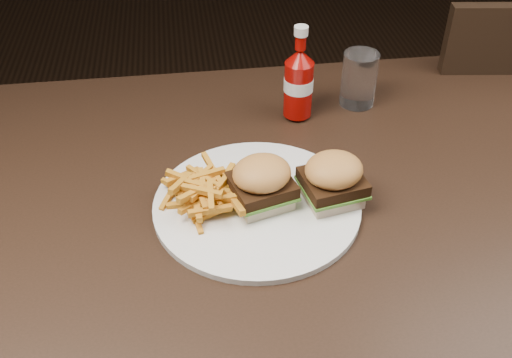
{
  "coord_description": "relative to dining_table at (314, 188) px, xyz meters",
  "views": [
    {
      "loc": [
        -0.2,
        -0.77,
        1.38
      ],
      "look_at": [
        -0.11,
        -0.05,
        0.8
      ],
      "focal_mm": 42.0,
      "sensor_mm": 36.0,
      "label": 1
    }
  ],
  "objects": [
    {
      "name": "tumbler",
      "position": [
        0.13,
        0.23,
        0.08
      ],
      "size": [
        0.08,
        0.08,
        0.11
      ],
      "primitive_type": "cylinder",
      "rotation": [
        0.0,
        0.0,
        0.22
      ],
      "color": "white",
      "rests_on": "dining_table"
    },
    {
      "name": "sandwich_half_b",
      "position": [
        0.01,
        -0.07,
        0.04
      ],
      "size": [
        0.09,
        0.09,
        0.02
      ],
      "primitive_type": "cube",
      "rotation": [
        0.0,
        0.0,
        0.19
      ],
      "color": "beige",
      "rests_on": "plate"
    },
    {
      "name": "plate",
      "position": [
        -0.11,
        -0.06,
        0.03
      ],
      "size": [
        0.33,
        0.33,
        0.01
      ],
      "primitive_type": "cylinder",
      "color": "white",
      "rests_on": "dining_table"
    },
    {
      "name": "dining_table",
      "position": [
        0.0,
        0.0,
        0.0
      ],
      "size": [
        1.2,
        0.8,
        0.04
      ],
      "primitive_type": "cube",
      "color": "black",
      "rests_on": "ground"
    },
    {
      "name": "ketchup_bottle",
      "position": [
        0.01,
        0.2,
        0.08
      ],
      "size": [
        0.07,
        0.07,
        0.11
      ],
      "primitive_type": "cylinder",
      "rotation": [
        0.0,
        0.0,
        -0.34
      ],
      "color": "#8C0704",
      "rests_on": "dining_table"
    },
    {
      "name": "sandwich_half_a",
      "position": [
        -0.1,
        -0.06,
        0.04
      ],
      "size": [
        0.1,
        0.1,
        0.02
      ],
      "primitive_type": "cube",
      "rotation": [
        0.0,
        0.0,
        0.28
      ],
      "color": "beige",
      "rests_on": "plate"
    },
    {
      "name": "chair_far",
      "position": [
        0.58,
        0.5,
        -0.3
      ],
      "size": [
        0.49,
        0.49,
        0.04
      ],
      "primitive_type": "cube",
      "rotation": [
        0.0,
        0.0,
        3.02
      ],
      "color": "black",
      "rests_on": "ground"
    },
    {
      "name": "fries_pile",
      "position": [
        -0.19,
        -0.05,
        0.05
      ],
      "size": [
        0.15,
        0.15,
        0.05
      ],
      "primitive_type": null,
      "rotation": [
        0.0,
        0.0,
        -0.29
      ],
      "color": "#C4772E",
      "rests_on": "plate"
    }
  ]
}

